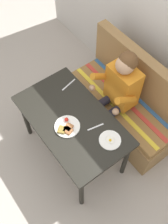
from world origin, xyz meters
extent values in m
plane|color=#B1A79D|center=(0.00, 0.00, 0.00)|extent=(8.00, 8.00, 0.00)
cube|color=black|center=(0.00, 0.00, 0.71)|extent=(1.20, 0.70, 0.04)
cylinder|color=black|center=(-0.54, -0.29, 0.34)|extent=(0.05, 0.05, 0.69)
cylinder|color=black|center=(0.54, -0.29, 0.34)|extent=(0.05, 0.05, 0.69)
cylinder|color=black|center=(-0.54, 0.29, 0.34)|extent=(0.05, 0.05, 0.69)
cylinder|color=black|center=(0.54, 0.29, 0.34)|extent=(0.05, 0.05, 0.69)
cube|color=olive|center=(0.00, 0.72, 0.20)|extent=(1.44, 0.56, 0.40)
cube|color=olive|center=(0.00, 0.72, 0.43)|extent=(1.40, 0.52, 0.06)
cube|color=olive|center=(0.00, 0.94, 0.73)|extent=(1.44, 0.12, 0.54)
cube|color=yellow|center=(0.00, 0.58, 0.46)|extent=(1.38, 0.05, 0.01)
cube|color=#C63D33|center=(0.00, 0.72, 0.46)|extent=(1.38, 0.05, 0.01)
cube|color=#336099|center=(0.00, 0.86, 0.46)|extent=(1.38, 0.05, 0.01)
cube|color=orange|center=(0.00, 0.66, 0.76)|extent=(0.34, 0.22, 0.48)
sphere|color=tan|center=(0.00, 0.64, 1.09)|extent=(0.19, 0.19, 0.19)
sphere|color=brown|center=(0.00, 0.67, 1.12)|extent=(0.19, 0.19, 0.19)
cylinder|color=orange|center=(-0.19, 0.52, 0.83)|extent=(0.07, 0.29, 0.23)
cylinder|color=orange|center=(0.19, 0.52, 0.83)|extent=(0.07, 0.29, 0.23)
sphere|color=tan|center=(-0.19, 0.40, 0.73)|extent=(0.07, 0.07, 0.07)
sphere|color=tan|center=(0.19, 0.40, 0.73)|extent=(0.07, 0.07, 0.07)
cylinder|color=#232333|center=(-0.08, 0.49, 0.52)|extent=(0.09, 0.34, 0.09)
cylinder|color=#232333|center=(-0.08, 0.32, 0.26)|extent=(0.08, 0.08, 0.52)
cube|color=black|center=(-0.08, 0.26, 0.03)|extent=(0.09, 0.20, 0.05)
cylinder|color=#232333|center=(0.09, 0.49, 0.52)|extent=(0.09, 0.34, 0.09)
cylinder|color=#232333|center=(0.09, 0.32, 0.26)|extent=(0.08, 0.08, 0.52)
cube|color=black|center=(0.09, 0.26, 0.03)|extent=(0.09, 0.20, 0.05)
cylinder|color=white|center=(0.05, -0.09, 0.74)|extent=(0.25, 0.25, 0.02)
cube|color=olive|center=(0.05, -0.15, 0.76)|extent=(0.10, 0.10, 0.02)
cube|color=brown|center=(0.10, -0.11, 0.76)|extent=(0.10, 0.09, 0.02)
cube|color=#A1643B|center=(0.07, -0.09, 0.76)|extent=(0.09, 0.10, 0.02)
sphere|color=red|center=(-0.01, -0.06, 0.76)|extent=(0.04, 0.04, 0.04)
ellipsoid|color=#CC6623|center=(0.09, -0.12, 0.76)|extent=(0.06, 0.05, 0.02)
cylinder|color=white|center=(0.41, 0.15, 0.74)|extent=(0.21, 0.21, 0.01)
ellipsoid|color=white|center=(0.41, 0.15, 0.75)|extent=(0.09, 0.08, 0.01)
sphere|color=yellow|center=(0.41, 0.14, 0.76)|extent=(0.03, 0.03, 0.03)
cube|color=silver|center=(0.21, 0.13, 0.73)|extent=(0.05, 0.17, 0.00)
cube|color=silver|center=(-0.37, 0.23, 0.73)|extent=(0.06, 0.20, 0.00)
camera|label=1|loc=(1.18, -0.74, 2.97)|focal=43.20mm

